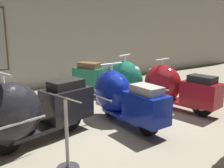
# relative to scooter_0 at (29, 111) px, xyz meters

# --- Properties ---
(ground_plane) EXTENTS (60.00, 60.00, 0.00)m
(ground_plane) POSITION_rel_scooter_0_xyz_m (1.57, -0.21, -0.51)
(ground_plane) COLOR gray
(showroom_back_wall) EXTENTS (18.00, 0.63, 3.81)m
(showroom_back_wall) POSITION_rel_scooter_0_xyz_m (1.44, 3.42, 1.39)
(showroom_back_wall) COLOR #ADA89E
(showroom_back_wall) RESTS_ON ground
(scooter_0) EXTENTS (1.90, 0.92, 1.12)m
(scooter_0) POSITION_rel_scooter_0_xyz_m (0.00, 0.00, 0.00)
(scooter_0) COLOR black
(scooter_0) RESTS_ON ground
(scooter_1) EXTENTS (0.57, 1.72, 1.04)m
(scooter_1) POSITION_rel_scooter_0_xyz_m (1.61, -0.03, -0.04)
(scooter_1) COLOR black
(scooter_1) RESTS_ON ground
(scooter_2) EXTENTS (1.18, 1.82, 1.08)m
(scooter_2) POSITION_rel_scooter_0_xyz_m (2.30, 1.26, -0.02)
(scooter_2) COLOR black
(scooter_2) RESTS_ON ground
(scooter_3) EXTENTS (0.75, 1.73, 1.02)m
(scooter_3) POSITION_rel_scooter_0_xyz_m (2.98, 0.02, -0.04)
(scooter_3) COLOR black
(scooter_3) RESTS_ON ground
(info_stanchion) EXTENTS (0.29, 0.36, 0.96)m
(info_stanchion) POSITION_rel_scooter_0_xyz_m (0.17, -0.92, -0.12)
(info_stanchion) COLOR #333338
(info_stanchion) RESTS_ON ground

